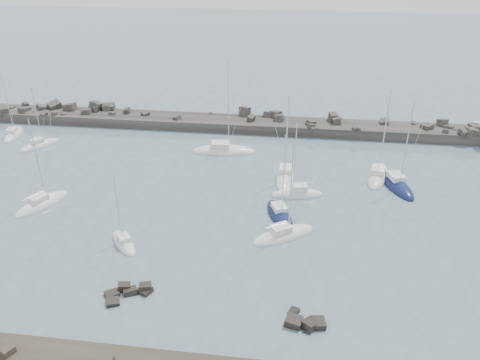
# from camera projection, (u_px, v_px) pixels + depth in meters

# --- Properties ---
(ground) EXTENTS (400.00, 400.00, 0.00)m
(ground) POSITION_uv_depth(u_px,v_px,m) (188.00, 245.00, 54.96)
(ground) COLOR #486171
(ground) RESTS_ON ground
(rock_cluster_near) EXTENTS (4.98, 3.93, 1.49)m
(rock_cluster_near) POSITION_uv_depth(u_px,v_px,m) (128.00, 293.00, 47.33)
(rock_cluster_near) COLOR black
(rock_cluster_near) RESTS_ON ground
(rock_cluster_far) EXTENTS (3.97, 3.43, 1.44)m
(rock_cluster_far) POSITION_uv_depth(u_px,v_px,m) (303.00, 323.00, 43.58)
(rock_cluster_far) COLOR black
(rock_cluster_far) RESTS_ON ground
(breakwater) EXTENTS (115.00, 7.30, 5.33)m
(breakwater) POSITION_uv_depth(u_px,v_px,m) (194.00, 125.00, 89.14)
(breakwater) COLOR #2B2926
(breakwater) RESTS_ON ground
(sailboat_1) EXTENTS (3.87, 7.96, 12.13)m
(sailboat_1) POSITION_uv_depth(u_px,v_px,m) (14.00, 135.00, 85.09)
(sailboat_1) COLOR silver
(sailboat_1) RESTS_ON ground
(sailboat_3) EXTENTS (5.86, 8.54, 13.06)m
(sailboat_3) POSITION_uv_depth(u_px,v_px,m) (42.00, 204.00, 63.00)
(sailboat_3) COLOR silver
(sailboat_3) RESTS_ON ground
(sailboat_4) EXTENTS (10.98, 4.41, 16.75)m
(sailboat_4) POSITION_uv_depth(u_px,v_px,m) (224.00, 151.00, 78.46)
(sailboat_4) COLOR silver
(sailboat_4) RESTS_ON ground
(sailboat_5) EXTENTS (5.24, 5.84, 9.71)m
(sailboat_5) POSITION_uv_depth(u_px,v_px,m) (124.00, 243.00, 54.97)
(sailboat_5) COLOR silver
(sailboat_5) RESTS_ON ground
(sailboat_6) EXTENTS (3.00, 9.05, 14.34)m
(sailboat_6) POSITION_uv_depth(u_px,v_px,m) (285.00, 178.00, 69.82)
(sailboat_6) COLOR silver
(sailboat_6) RESTS_ON ground
(sailboat_7) EXTENTS (8.39, 6.76, 13.25)m
(sailboat_7) POSITION_uv_depth(u_px,v_px,m) (283.00, 236.00, 56.34)
(sailboat_7) COLOR silver
(sailboat_7) RESTS_ON ground
(sailboat_8) EXTENTS (5.44, 9.51, 14.43)m
(sailboat_8) POSITION_uv_depth(u_px,v_px,m) (396.00, 186.00, 67.66)
(sailboat_8) COLOR #101943
(sailboat_8) RESTS_ON ground
(sailboat_9) EXTENTS (7.58, 3.51, 11.82)m
(sailboat_9) POSITION_uv_depth(u_px,v_px,m) (297.00, 195.00, 65.27)
(sailboat_9) COLOR silver
(sailboat_9) RESTS_ON ground
(sailboat_10) EXTENTS (5.07, 9.62, 14.61)m
(sailboat_10) POSITION_uv_depth(u_px,v_px,m) (377.00, 176.00, 70.29)
(sailboat_10) COLOR silver
(sailboat_10) RESTS_ON ground
(sailboat_13) EXTENTS (5.24, 8.31, 12.56)m
(sailboat_13) POSITION_uv_depth(u_px,v_px,m) (280.00, 216.00, 60.43)
(sailboat_13) COLOR #101943
(sailboat_13) RESTS_ON ground
(sailboat_14) EXTENTS (5.79, 7.29, 11.53)m
(sailboat_14) POSITION_uv_depth(u_px,v_px,m) (40.00, 146.00, 80.67)
(sailboat_14) COLOR silver
(sailboat_14) RESTS_ON ground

